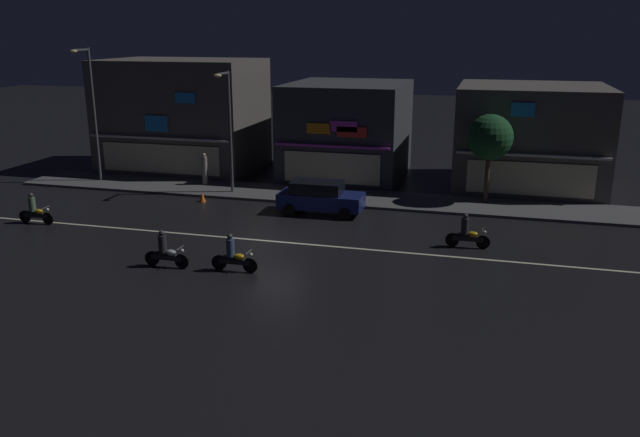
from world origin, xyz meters
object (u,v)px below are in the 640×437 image
(motorcycle_opposite_lane, at_px, (165,252))
(motorcycle_trailing_far, at_px, (233,256))
(streetlamp_mid, at_px, (228,122))
(motorcycle_following, at_px, (467,233))
(traffic_cone, at_px, (202,197))
(streetlamp_west, at_px, (92,105))
(parked_car_near_kerb, at_px, (320,197))
(motorcycle_lead, at_px, (35,211))
(pedestrian_on_sidewalk, at_px, (205,170))

(motorcycle_opposite_lane, distance_m, motorcycle_trailing_far, 2.78)
(motorcycle_opposite_lane, bearing_deg, streetlamp_mid, -75.26)
(motorcycle_following, bearing_deg, traffic_cone, 165.69)
(streetlamp_west, bearing_deg, motorcycle_trailing_far, -40.93)
(streetlamp_mid, bearing_deg, parked_car_near_kerb, -22.19)
(streetlamp_mid, distance_m, parked_car_near_kerb, 7.18)
(motorcycle_following, distance_m, motorcycle_opposite_lane, 12.66)
(streetlamp_mid, xyz_separation_m, traffic_cone, (-0.92, -1.83, -3.89))
(motorcycle_trailing_far, distance_m, traffic_cone, 11.04)
(streetlamp_west, height_order, parked_car_near_kerb, streetlamp_west)
(parked_car_near_kerb, height_order, motorcycle_lead, parked_car_near_kerb)
(pedestrian_on_sidewalk, relative_size, motorcycle_following, 1.00)
(streetlamp_mid, height_order, motorcycle_lead, streetlamp_mid)
(pedestrian_on_sidewalk, xyz_separation_m, traffic_cone, (1.35, -3.33, -0.75))
(motorcycle_trailing_far, relative_size, traffic_cone, 3.45)
(pedestrian_on_sidewalk, height_order, motorcycle_trailing_far, pedestrian_on_sidewalk)
(motorcycle_lead, bearing_deg, parked_car_near_kerb, -152.32)
(motorcycle_following, height_order, motorcycle_trailing_far, same)
(motorcycle_lead, xyz_separation_m, motorcycle_opposite_lane, (9.01, -3.80, 0.00))
(motorcycle_lead, relative_size, traffic_cone, 3.45)
(motorcycle_trailing_far, bearing_deg, motorcycle_following, -151.73)
(motorcycle_lead, distance_m, traffic_cone, 8.47)
(pedestrian_on_sidewalk, distance_m, motorcycle_following, 17.40)
(streetlamp_mid, height_order, motorcycle_following, streetlamp_mid)
(streetlamp_mid, bearing_deg, streetlamp_west, 175.49)
(parked_car_near_kerb, distance_m, motorcycle_lead, 13.95)
(motorcycle_following, distance_m, traffic_cone, 14.93)
(streetlamp_west, relative_size, motorcycle_trailing_far, 4.17)
(motorcycle_following, bearing_deg, motorcycle_opposite_lane, -152.23)
(pedestrian_on_sidewalk, bearing_deg, motorcycle_opposite_lane, -65.43)
(parked_car_near_kerb, relative_size, motorcycle_lead, 2.26)
(parked_car_near_kerb, bearing_deg, pedestrian_on_sidewalk, 154.43)
(streetlamp_mid, xyz_separation_m, motorcycle_lead, (-6.99, -7.72, -3.53))
(streetlamp_mid, bearing_deg, pedestrian_on_sidewalk, 146.50)
(streetlamp_mid, xyz_separation_m, motorcycle_following, (13.42, -6.00, -3.53))
(motorcycle_lead, bearing_deg, pedestrian_on_sidewalk, -111.78)
(parked_car_near_kerb, bearing_deg, streetlamp_mid, 157.81)
(pedestrian_on_sidewalk, distance_m, motorcycle_lead, 10.37)
(motorcycle_opposite_lane, distance_m, traffic_cone, 10.14)
(streetlamp_west, bearing_deg, streetlamp_mid, -4.51)
(motorcycle_lead, relative_size, motorcycle_opposite_lane, 1.00)
(streetlamp_mid, distance_m, motorcycle_lead, 11.00)
(streetlamp_west, xyz_separation_m, motorcycle_opposite_lane, (11.05, -12.24, -4.13))
(streetlamp_west, xyz_separation_m, pedestrian_on_sidewalk, (6.76, 0.79, -3.73))
(pedestrian_on_sidewalk, bearing_deg, streetlamp_west, -166.99)
(streetlamp_west, distance_m, motorcycle_lead, 9.61)
(parked_car_near_kerb, distance_m, traffic_cone, 6.88)
(pedestrian_on_sidewalk, xyz_separation_m, motorcycle_lead, (-4.72, -9.23, -0.39))
(streetlamp_mid, height_order, motorcycle_trailing_far, streetlamp_mid)
(motorcycle_opposite_lane, bearing_deg, motorcycle_following, -149.36)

